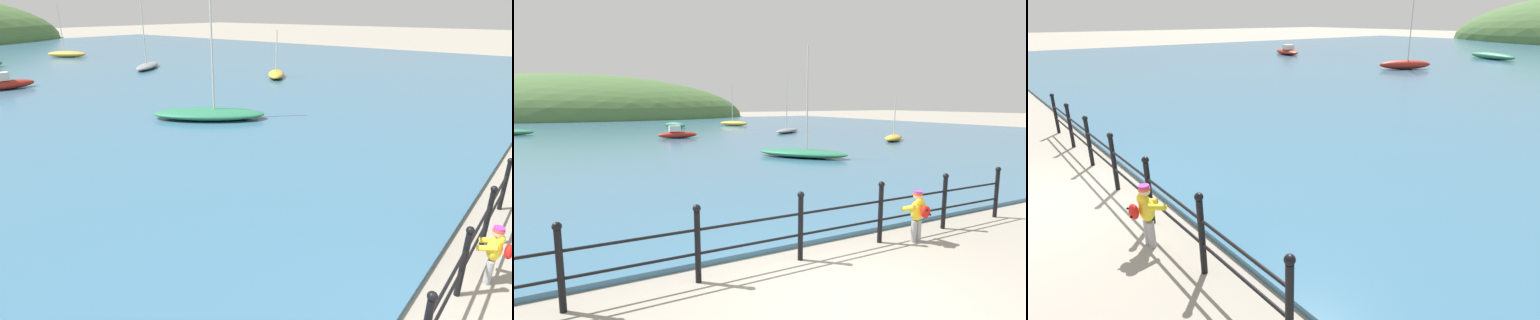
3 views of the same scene
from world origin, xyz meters
TOP-DOWN VIEW (x-y plane):
  - ground_plane at (0.00, 0.00)m, footprint 200.00×200.00m
  - water at (0.00, 32.00)m, footprint 80.00×60.00m
  - far_hillside at (0.00, 69.40)m, footprint 57.51×31.63m
  - iron_railing at (0.18, 1.50)m, footprint 11.04×0.12m
  - child_in_coat at (2.66, 1.18)m, footprint 0.39×0.54m
  - boat_white_sailboat at (6.90, 11.81)m, footprint 3.86×4.39m
  - boat_far_left at (16.86, 15.78)m, footprint 3.08×2.52m
  - boat_twin_mast at (7.24, 35.77)m, footprint 2.06×2.84m
  - boat_blue_hull at (4.45, 24.75)m, footprint 2.89×1.07m
  - boat_nearest_quay at (14.30, 37.30)m, footprint 2.92×3.63m
  - boat_far_right at (14.21, 25.42)m, footprint 3.83×3.22m

SIDE VIEW (x-z plane):
  - ground_plane at x=0.00m, z-range 0.00..0.00m
  - far_hillside at x=0.00m, z-range -7.28..7.28m
  - water at x=0.00m, z-range 0.00..0.10m
  - boat_far_left at x=16.86m, z-range -1.11..1.75m
  - boat_far_right at x=14.21m, z-range -2.04..2.68m
  - boat_white_sailboat at x=6.90m, z-range -2.29..2.93m
  - boat_nearest_quay at x=14.30m, z-range -1.84..2.62m
  - boat_blue_hull at x=4.45m, z-range -0.06..0.86m
  - boat_twin_mast at x=7.24m, z-range 0.10..0.74m
  - child_in_coat at x=2.66m, z-range 0.10..1.11m
  - iron_railing at x=0.18m, z-range 0.04..1.25m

